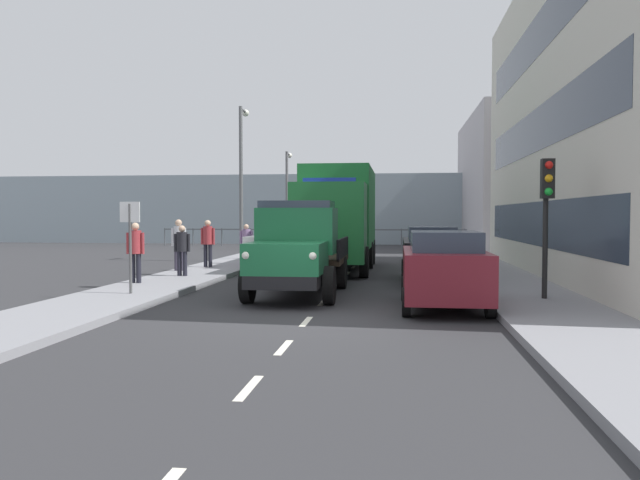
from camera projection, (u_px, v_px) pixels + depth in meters
The scene contains 21 objects.
ground_plane at pixel (347, 274), 21.68m from camera, with size 80.00×80.00×0.00m, color #2D2D30.
sidewalk_left at pixel (491, 274), 21.06m from camera, with size 2.43×38.68×0.15m, color gray.
sidewalk_right at pixel (211, 270), 22.30m from camera, with size 2.43×38.68×0.15m, color gray.
road_centreline_markings at pixel (345, 276), 20.95m from camera, with size 0.12×34.74×0.01m.
building_far_block at pixel (529, 183), 38.45m from camera, with size 7.38×13.97×8.19m.
sea_horizon at pixel (373, 209), 43.73m from camera, with size 80.00×0.80×5.00m, color #84939E.
seawall_railing at pixel (371, 233), 40.22m from camera, with size 28.08×0.08×1.20m.
truck_vintage_green at pixel (297, 250), 15.62m from camera, with size 2.17×5.64×2.43m.
lorry_cargo_green at pixel (338, 215), 23.22m from camera, with size 2.58×8.20×3.87m.
car_maroon_kerbside_near at pixel (444, 269), 13.57m from camera, with size 1.85×3.80×1.72m.
car_black_kerbside_1 at pixel (431, 253), 19.09m from camera, with size 1.77×4.57×1.72m.
car_white_oppositeside_0 at pixel (279, 246), 23.78m from camera, with size 1.94×4.08×1.72m.
pedestrian_near_railing at pixel (135, 247), 17.46m from camera, with size 0.53×0.34×1.71m.
pedestrian_by_lamp at pixel (182, 246), 19.49m from camera, with size 0.53×0.34×1.60m.
pedestrian_couple_b at pixel (179, 240), 21.32m from camera, with size 0.53×0.34×1.77m.
pedestrian_strolling at pixel (208, 239), 22.81m from camera, with size 0.53×0.34×1.74m.
pedestrian_with_bag at pixel (246, 241), 24.41m from camera, with size 0.53×0.34×1.56m.
traffic_light_near at pixel (547, 198), 14.05m from camera, with size 0.28×0.41×3.20m.
lamp_post_promenade at pixel (242, 169), 27.41m from camera, with size 0.32×1.14×6.73m.
lamp_post_far at pixel (287, 190), 36.77m from camera, with size 0.32×1.14×5.71m.
street_sign at pixel (130, 231), 15.08m from camera, with size 0.50×0.07×2.25m.
Camera 1 is at (-1.76, 12.16, 2.07)m, focal length 34.66 mm.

